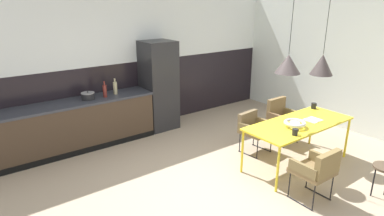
% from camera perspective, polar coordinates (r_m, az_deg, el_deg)
% --- Properties ---
extents(ground_plane, '(9.23, 9.23, 0.00)m').
position_cam_1_polar(ground_plane, '(4.87, 7.16, -13.66)').
color(ground_plane, tan).
extents(back_wall_splashback_dark, '(7.10, 0.12, 1.39)m').
position_cam_1_polar(back_wall_splashback_dark, '(6.88, -10.14, 2.30)').
color(back_wall_splashback_dark, black).
rests_on(back_wall_splashback_dark, ground).
extents(back_wall_panel_upper, '(7.10, 0.12, 1.39)m').
position_cam_1_polar(back_wall_panel_upper, '(6.64, -10.82, 13.88)').
color(back_wall_panel_upper, silver).
rests_on(back_wall_panel_upper, back_wall_splashback_dark).
extents(side_wall_right, '(0.12, 6.16, 2.78)m').
position_cam_1_polar(side_wall_right, '(7.14, 28.58, 6.65)').
color(side_wall_right, silver).
rests_on(side_wall_right, ground).
extents(kitchen_counter, '(3.49, 0.63, 0.88)m').
position_cam_1_polar(kitchen_counter, '(6.11, -22.54, -3.47)').
color(kitchen_counter, '#3E2F22').
rests_on(kitchen_counter, ground).
extents(refrigerator_column, '(0.63, 0.60, 1.81)m').
position_cam_1_polar(refrigerator_column, '(6.70, -5.83, 3.92)').
color(refrigerator_column, '#232326').
rests_on(refrigerator_column, ground).
extents(dining_table, '(1.87, 0.77, 0.73)m').
position_cam_1_polar(dining_table, '(5.43, 18.25, -2.88)').
color(dining_table, yellow).
rests_on(dining_table, ground).
extents(armchair_by_stool, '(0.53, 0.52, 0.70)m').
position_cam_1_polar(armchair_by_stool, '(5.81, 10.67, -3.19)').
color(armchair_by_stool, brown).
rests_on(armchair_by_stool, ground).
extents(armchair_corner_seat, '(0.50, 0.48, 0.76)m').
position_cam_1_polar(armchair_corner_seat, '(4.59, 21.18, -9.73)').
color(armchair_corner_seat, brown).
rests_on(armchair_corner_seat, ground).
extents(armchair_head_of_table, '(0.50, 0.48, 0.82)m').
position_cam_1_polar(armchair_head_of_table, '(6.33, 15.29, -1.13)').
color(armchair_head_of_table, brown).
rests_on(armchair_head_of_table, ground).
extents(fruit_bowl, '(0.33, 0.33, 0.09)m').
position_cam_1_polar(fruit_bowl, '(5.19, 17.56, -2.57)').
color(fruit_bowl, silver).
rests_on(fruit_bowl, dining_table).
extents(open_book, '(0.25, 0.23, 0.02)m').
position_cam_1_polar(open_book, '(5.59, 20.40, -1.97)').
color(open_book, white).
rests_on(open_book, dining_table).
extents(mug_dark_espresso, '(0.13, 0.09, 0.10)m').
position_cam_1_polar(mug_dark_espresso, '(6.17, 20.54, 0.37)').
color(mug_dark_espresso, black).
rests_on(mug_dark_espresso, dining_table).
extents(mug_short_terracotta, '(0.13, 0.08, 0.10)m').
position_cam_1_polar(mug_short_terracotta, '(4.89, 17.60, -4.02)').
color(mug_short_terracotta, black).
rests_on(mug_short_terracotta, dining_table).
extents(cooking_pot, '(0.24, 0.24, 0.15)m').
position_cam_1_polar(cooking_pot, '(6.08, -17.74, 2.02)').
color(cooking_pot, black).
rests_on(cooking_pot, kitchen_counter).
extents(bottle_spice_small, '(0.08, 0.08, 0.30)m').
position_cam_1_polar(bottle_spice_small, '(6.29, -13.30, 3.48)').
color(bottle_spice_small, tan).
rests_on(bottle_spice_small, kitchen_counter).
extents(bottle_oil_tall, '(0.07, 0.07, 0.30)m').
position_cam_1_polar(bottle_oil_tall, '(6.13, -15.01, 2.94)').
color(bottle_oil_tall, maroon).
rests_on(bottle_oil_tall, kitchen_counter).
extents(pendant_lamp_over_table_near, '(0.37, 0.37, 1.16)m').
position_cam_1_polar(pendant_lamp_over_table_near, '(4.89, 16.46, 7.41)').
color(pendant_lamp_over_table_near, black).
extents(pendant_lamp_over_table_far, '(0.35, 0.35, 1.27)m').
position_cam_1_polar(pendant_lamp_over_table_far, '(5.47, 21.81, 7.07)').
color(pendant_lamp_over_table_far, black).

